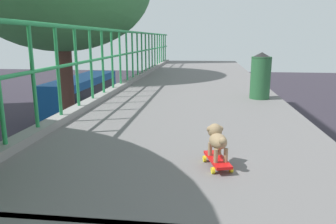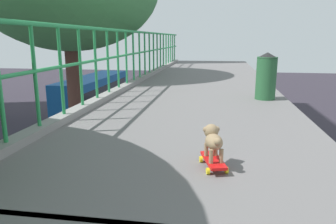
# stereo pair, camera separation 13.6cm
# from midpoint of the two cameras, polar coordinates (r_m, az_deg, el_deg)

# --- Properties ---
(overpass_deck) EXTENTS (3.39, 28.20, 0.41)m
(overpass_deck) POSITION_cam_midpoint_polar(r_m,az_deg,el_deg) (2.51, -2.13, -18.17)
(overpass_deck) COLOR slate
(overpass_deck) RESTS_ON bridge_pier
(city_bus) EXTENTS (2.65, 10.64, 3.13)m
(city_bus) POSITION_cam_midpoint_polar(r_m,az_deg,el_deg) (27.28, -15.01, 3.23)
(city_bus) COLOR #134B8D
(city_bus) RESTS_ON ground
(toy_skateboard) EXTENTS (0.26, 0.43, 0.08)m
(toy_skateboard) POSITION_cam_midpoint_polar(r_m,az_deg,el_deg) (2.84, 7.42, -8.54)
(toy_skateboard) COLOR red
(toy_skateboard) RESTS_ON overpass_deck
(small_dog) EXTENTS (0.20, 0.33, 0.29)m
(small_dog) POSITION_cam_midpoint_polar(r_m,az_deg,el_deg) (2.80, 7.38, -4.70)
(small_dog) COLOR #997C5A
(small_dog) RESTS_ON toy_skateboard
(litter_bin) EXTENTS (0.37, 0.37, 0.85)m
(litter_bin) POSITION_cam_midpoint_polar(r_m,az_deg,el_deg) (6.14, 15.58, 6.34)
(litter_bin) COLOR #275C34
(litter_bin) RESTS_ON overpass_deck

